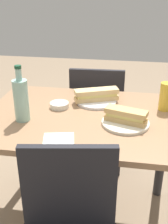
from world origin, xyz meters
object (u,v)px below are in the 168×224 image
baguette_sandwich_far (96,95)px  olive_bowl (59,105)px  water_bottle (21,99)px  plate_far (96,101)px  beer_glass (166,97)px  plate_near (125,123)px  dining_table (84,135)px  chair_far (97,112)px  knife_far (92,96)px  baguette_sandwich_near (126,116)px  knife_near (127,116)px

baguette_sandwich_far → olive_bowl: baguette_sandwich_far is taller
baguette_sandwich_far → water_bottle: 0.46m
plate_far → beer_glass: size_ratio=1.53×
plate_near → baguette_sandwich_far: baguette_sandwich_far is taller
baguette_sandwich_far → water_bottle: bearing=-139.8°
dining_table → beer_glass: 0.50m
chair_far → water_bottle: size_ratio=2.96×
plate_far → knife_far: knife_far is taller
plate_far → chair_far: bearing=95.6°
plate_near → beer_glass: 0.31m
baguette_sandwich_near → baguette_sandwich_far: same height
dining_table → beer_glass: beer_glass is taller
chair_far → knife_near: (0.23, -0.60, 0.28)m
chair_far → beer_glass: size_ratio=5.49×
baguette_sandwich_far → water_bottle: (-0.35, -0.29, 0.07)m
knife_far → water_bottle: bearing=-133.3°
chair_far → water_bottle: water_bottle is taller
baguette_sandwich_far → beer_glass: (0.39, -0.04, 0.03)m
chair_far → baguette_sandwich_far: 0.51m
plate_near → olive_bowl: (-0.38, 0.15, 0.01)m
knife_far → plate_near: bearing=-55.0°
knife_far → olive_bowl: 0.23m
plate_near → beer_glass: size_ratio=1.53×
baguette_sandwich_far → beer_glass: 0.39m
baguette_sandwich_near → beer_glass: size_ratio=1.40×
dining_table → plate_near: plate_near is taller
knife_near → plate_far: knife_near is taller
plate_near → knife_near: 0.06m
plate_far → beer_glass: 0.40m
knife_near → olive_bowl: (-0.38, 0.09, -0.00)m
beer_glass → olive_bowl: bearing=-173.3°
plate_near → knife_near: knife_near is taller
beer_glass → baguette_sandwich_near: bearing=-134.1°
chair_far → plate_far: bearing=-84.4°
knife_near → water_bottle: 0.55m
baguette_sandwich_near → baguette_sandwich_far: bearing=125.1°
plate_far → knife_far: bearing=124.0°
beer_glass → olive_bowl: beer_glass is taller
dining_table → olive_bowl: 0.22m
knife_near → knife_far: bearing=131.4°
plate_far → dining_table: bearing=-102.7°
baguette_sandwich_near → water_bottle: bearing=-176.0°
baguette_sandwich_near → dining_table: bearing=163.1°
dining_table → water_bottle: 0.40m
dining_table → baguette_sandwich_near: baguette_sandwich_near is taller
dining_table → knife_far: (0.01, 0.23, 0.14)m
chair_far → plate_near: size_ratio=3.60×
chair_far → olive_bowl: size_ratio=8.12×
dining_table → baguette_sandwich_near: (0.22, -0.07, 0.17)m
plate_far → baguette_sandwich_far: (0.00, 0.00, 0.04)m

